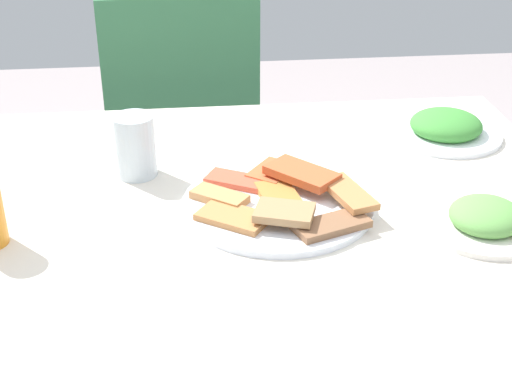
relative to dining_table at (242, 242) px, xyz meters
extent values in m
cube|color=silver|center=(0.00, 0.00, 0.06)|extent=(1.23, 0.95, 0.02)
cylinder|color=#4C5658|center=(0.55, 0.42, -0.31)|extent=(0.04, 0.04, 0.70)
cube|color=#336E46|center=(-0.11, 0.89, -0.22)|extent=(0.46, 0.46, 0.06)
cube|color=#336E46|center=(-0.09, 0.70, 0.04)|extent=(0.40, 0.09, 0.46)
cylinder|color=brown|center=(0.06, 1.09, -0.45)|extent=(0.03, 0.03, 0.41)
cylinder|color=brown|center=(-0.32, 1.06, -0.45)|extent=(0.03, 0.03, 0.41)
cylinder|color=brown|center=(0.10, 0.72, -0.45)|extent=(0.03, 0.03, 0.41)
cylinder|color=brown|center=(-0.28, 0.68, -0.45)|extent=(0.03, 0.03, 0.41)
cylinder|color=white|center=(0.06, -0.01, 0.08)|extent=(0.33, 0.33, 0.01)
cube|color=#DD573C|center=(0.01, 0.06, 0.09)|extent=(0.14, 0.11, 0.01)
cube|color=#C07E39|center=(0.07, -0.01, 0.09)|extent=(0.08, 0.13, 0.01)
cube|color=#D55B32|center=(0.11, 0.04, 0.11)|extent=(0.14, 0.14, 0.02)
cube|color=#C3804A|center=(0.18, -0.02, 0.10)|extent=(0.09, 0.14, 0.01)
cube|color=#C58048|center=(-0.02, -0.06, 0.09)|extent=(0.13, 0.12, 0.01)
cube|color=tan|center=(0.06, -0.08, 0.10)|extent=(0.11, 0.09, 0.01)
cube|color=tan|center=(-0.04, 0.01, 0.09)|extent=(0.10, 0.09, 0.01)
cube|color=#D36236|center=(0.06, 0.09, 0.09)|extent=(0.11, 0.11, 0.01)
cube|color=#8B5F41|center=(0.14, -0.10, 0.09)|extent=(0.13, 0.09, 0.01)
cylinder|color=white|center=(0.39, -0.11, 0.07)|extent=(0.20, 0.20, 0.01)
ellipsoid|color=#68AB50|center=(0.39, -0.11, 0.09)|extent=(0.17, 0.17, 0.05)
cylinder|color=white|center=(0.45, 0.26, 0.07)|extent=(0.23, 0.23, 0.01)
ellipsoid|color=green|center=(0.45, 0.26, 0.09)|extent=(0.20, 0.20, 0.06)
sphere|color=#E2D656|center=(0.43, 0.25, 0.09)|extent=(0.03, 0.03, 0.03)
cylinder|color=silver|center=(-0.18, 0.15, 0.13)|extent=(0.08, 0.08, 0.12)
camera|label=1|loc=(-0.09, -1.10, 0.69)|focal=51.65mm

